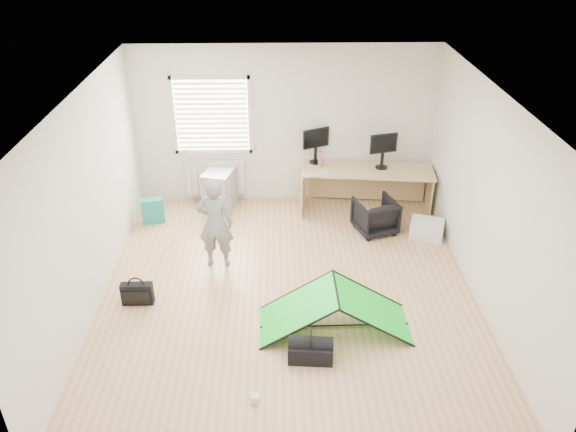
{
  "coord_description": "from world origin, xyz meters",
  "views": [
    {
      "loc": [
        -0.15,
        -6.12,
        4.64
      ],
      "look_at": [
        0.0,
        0.4,
        0.95
      ],
      "focal_mm": 35.0,
      "sensor_mm": 36.0,
      "label": 1
    }
  ],
  "objects_px": {
    "thermos": "(320,159)",
    "kite": "(335,308)",
    "monitor_left": "(316,150)",
    "laptop_bag": "(137,294)",
    "office_chair": "(375,216)",
    "desk": "(366,189)",
    "person": "(215,223)",
    "monitor_right": "(382,155)",
    "filing_cabinet": "(220,190)",
    "duffel_bag": "(311,352)",
    "storage_crate": "(427,229)"
  },
  "relations": [
    {
      "from": "person",
      "to": "laptop_bag",
      "type": "relative_size",
      "value": 3.35
    },
    {
      "from": "person",
      "to": "duffel_bag",
      "type": "distance_m",
      "value": 2.4
    },
    {
      "from": "monitor_right",
      "to": "monitor_left",
      "type": "bearing_deg",
      "value": 152.45
    },
    {
      "from": "filing_cabinet",
      "to": "person",
      "type": "relative_size",
      "value": 0.51
    },
    {
      "from": "monitor_left",
      "to": "office_chair",
      "type": "bearing_deg",
      "value": -73.94
    },
    {
      "from": "monitor_left",
      "to": "desk",
      "type": "bearing_deg",
      "value": -43.82
    },
    {
      "from": "person",
      "to": "monitor_right",
      "type": "bearing_deg",
      "value": -142.76
    },
    {
      "from": "monitor_right",
      "to": "kite",
      "type": "relative_size",
      "value": 0.25
    },
    {
      "from": "desk",
      "to": "office_chair",
      "type": "distance_m",
      "value": 0.75
    },
    {
      "from": "desk",
      "to": "duffel_bag",
      "type": "distance_m",
      "value": 3.78
    },
    {
      "from": "monitor_left",
      "to": "kite",
      "type": "distance_m",
      "value": 3.4
    },
    {
      "from": "desk",
      "to": "monitor_right",
      "type": "xyz_separation_m",
      "value": [
        0.24,
        0.06,
        0.59
      ]
    },
    {
      "from": "monitor_right",
      "to": "kite",
      "type": "height_order",
      "value": "monitor_right"
    },
    {
      "from": "office_chair",
      "to": "monitor_right",
      "type": "bearing_deg",
      "value": -121.76
    },
    {
      "from": "laptop_bag",
      "to": "monitor_left",
      "type": "bearing_deg",
      "value": 47.95
    },
    {
      "from": "filing_cabinet",
      "to": "duffel_bag",
      "type": "bearing_deg",
      "value": -54.17
    },
    {
      "from": "kite",
      "to": "monitor_right",
      "type": "bearing_deg",
      "value": 70.48
    },
    {
      "from": "office_chair",
      "to": "storage_crate",
      "type": "relative_size",
      "value": 1.21
    },
    {
      "from": "filing_cabinet",
      "to": "person",
      "type": "distance_m",
      "value": 1.75
    },
    {
      "from": "monitor_left",
      "to": "laptop_bag",
      "type": "xyz_separation_m",
      "value": [
        -2.5,
        -2.81,
        -0.81
      ]
    },
    {
      "from": "duffel_bag",
      "to": "desk",
      "type": "bearing_deg",
      "value": 77.23
    },
    {
      "from": "thermos",
      "to": "kite",
      "type": "bearing_deg",
      "value": -90.61
    },
    {
      "from": "desk",
      "to": "duffel_bag",
      "type": "bearing_deg",
      "value": -101.39
    },
    {
      "from": "monitor_left",
      "to": "thermos",
      "type": "bearing_deg",
      "value": -88.53
    },
    {
      "from": "thermos",
      "to": "storage_crate",
      "type": "height_order",
      "value": "thermos"
    },
    {
      "from": "monitor_left",
      "to": "kite",
      "type": "xyz_separation_m",
      "value": [
        0.04,
        -3.33,
        -0.68
      ]
    },
    {
      "from": "kite",
      "to": "storage_crate",
      "type": "relative_size",
      "value": 3.68
    },
    {
      "from": "desk",
      "to": "storage_crate",
      "type": "height_order",
      "value": "desk"
    },
    {
      "from": "desk",
      "to": "thermos",
      "type": "relative_size",
      "value": 8.24
    },
    {
      "from": "person",
      "to": "office_chair",
      "type": "bearing_deg",
      "value": -155.52
    },
    {
      "from": "monitor_left",
      "to": "thermos",
      "type": "height_order",
      "value": "monitor_left"
    },
    {
      "from": "filing_cabinet",
      "to": "storage_crate",
      "type": "bearing_deg",
      "value": -1.24
    },
    {
      "from": "filing_cabinet",
      "to": "kite",
      "type": "xyz_separation_m",
      "value": [
        1.66,
        -3.13,
        -0.06
      ]
    },
    {
      "from": "desk",
      "to": "monitor_left",
      "type": "distance_m",
      "value": 1.08
    },
    {
      "from": "desk",
      "to": "duffel_bag",
      "type": "height_order",
      "value": "desk"
    },
    {
      "from": "filing_cabinet",
      "to": "office_chair",
      "type": "relative_size",
      "value": 1.14
    },
    {
      "from": "person",
      "to": "kite",
      "type": "xyz_separation_m",
      "value": [
        1.56,
        -1.42,
        -0.4
      ]
    },
    {
      "from": "thermos",
      "to": "duffel_bag",
      "type": "xyz_separation_m",
      "value": [
        -0.36,
        -3.74,
        -0.76
      ]
    },
    {
      "from": "monitor_left",
      "to": "storage_crate",
      "type": "bearing_deg",
      "value": -60.81
    },
    {
      "from": "kite",
      "to": "laptop_bag",
      "type": "bearing_deg",
      "value": 167.49
    },
    {
      "from": "duffel_bag",
      "to": "laptop_bag",
      "type": "bearing_deg",
      "value": 158.68
    },
    {
      "from": "filing_cabinet",
      "to": "kite",
      "type": "height_order",
      "value": "filing_cabinet"
    },
    {
      "from": "storage_crate",
      "to": "monitor_left",
      "type": "bearing_deg",
      "value": 143.92
    },
    {
      "from": "storage_crate",
      "to": "laptop_bag",
      "type": "relative_size",
      "value": 1.23
    },
    {
      "from": "monitor_right",
      "to": "storage_crate",
      "type": "relative_size",
      "value": 0.92
    },
    {
      "from": "monitor_left",
      "to": "laptop_bag",
      "type": "distance_m",
      "value": 3.84
    },
    {
      "from": "filing_cabinet",
      "to": "duffel_bag",
      "type": "height_order",
      "value": "filing_cabinet"
    },
    {
      "from": "person",
      "to": "storage_crate",
      "type": "distance_m",
      "value": 3.33
    },
    {
      "from": "desk",
      "to": "kite",
      "type": "height_order",
      "value": "desk"
    },
    {
      "from": "person",
      "to": "laptop_bag",
      "type": "xyz_separation_m",
      "value": [
        -0.97,
        -0.89,
        -0.53
      ]
    }
  ]
}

